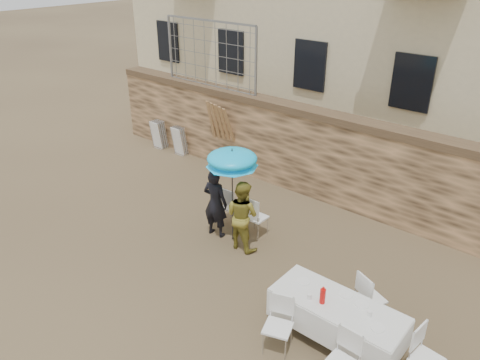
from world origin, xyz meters
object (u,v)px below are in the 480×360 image
Objects in this scene: man_suit at (215,203)px; table_chair_front_left at (278,327)px; couple_chair_right at (256,216)px; table_chair_back at (371,297)px; umbrella at (232,161)px; woman_dress at (242,215)px; chair_stack_right at (182,140)px; soda_bottle at (323,296)px; table_chair_side at (427,358)px; chair_stack_left at (162,133)px; couple_chair_left at (232,206)px; banquet_table at (338,305)px.

man_suit is 3.55m from table_chair_front_left.
couple_chair_right is 3.22m from table_chair_back.
umbrella is (0.40, 0.10, 1.06)m from man_suit.
couple_chair_right is at bearing -150.85° from man_suit.
woman_dress is at bearing 121.39° from table_chair_front_left.
umbrella is 2.05× the size of couple_chair_right.
umbrella is 5.21m from chair_stack_right.
man_suit is 3.63m from soda_bottle.
umbrella is 1.48m from couple_chair_right.
table_chair_back is 1.00× the size of table_chair_side.
umbrella is at bearing -15.08° from woman_dress.
umbrella reaches higher than chair_stack_left.
table_chair_side is (1.60, 0.25, -0.43)m from soda_bottle.
woman_dress reaches higher than chair_stack_right.
table_chair_side is (4.60, -1.11, -1.37)m from umbrella.
soda_bottle is 9.12m from chair_stack_left.
couple_chair_left is at bearing -24.20° from chair_stack_left.
umbrella is 3.60m from banquet_table.
table_chair_side is at bearing 159.92° from couple_chair_right.
man_suit is at bearing 38.03° from couple_chair_right.
umbrella is at bearing 123.96° from table_chair_front_left.
couple_chair_right and table_chair_side have the same top height.
man_suit is at bearing 0.87° from woman_dress.
couple_chair_left is 4.45m from chair_stack_right.
woman_dress reaches higher than table_chair_side.
table_chair_front_left is at bearing -33.51° from chair_stack_right.
chair_stack_left is (-8.40, 3.82, -0.27)m from banquet_table.
chair_stack_right is (-4.65, 2.71, -0.31)m from woman_dress.
table_chair_side is (5.00, -1.56, 0.00)m from couple_chair_left.
soda_bottle is at bearing 150.11° from couple_chair_left.
table_chair_front_left is (3.00, -1.86, -0.31)m from man_suit.
man_suit is 1.72× the size of chair_stack_right.
woman_dress is 3.08m from table_chair_back.
couple_chair_left reaches higher than chair_stack_left.
soda_bottle is 1.11m from table_chair_back.
soda_bottle is (2.70, -1.81, 0.43)m from couple_chair_right.
table_chair_side is at bearing 159.56° from man_suit.
chair_stack_left is at bearing -38.44° from man_suit.
table_chair_front_left and table_chair_back have the same top height.
woman_dress is 1.60× the size of table_chair_back.
couple_chair_left and table_chair_front_left have the same top height.
soda_bottle is (3.40, -1.81, 0.43)m from couple_chair_left.
couple_chair_left is 0.70m from couple_chair_right.
banquet_table is (3.20, -1.21, -1.12)m from umbrella.
couple_chair_left is at bearing 155.24° from banquet_table.
woman_dress is at bearing 18.03° from table_chair_back.
couple_chair_right is at bearing 150.21° from banquet_table.
chair_stack_left is (-9.80, 3.72, -0.02)m from table_chair_side.
soda_bottle is 1.67m from table_chair_side.
woman_dress is 1.60× the size of table_chair_front_left.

